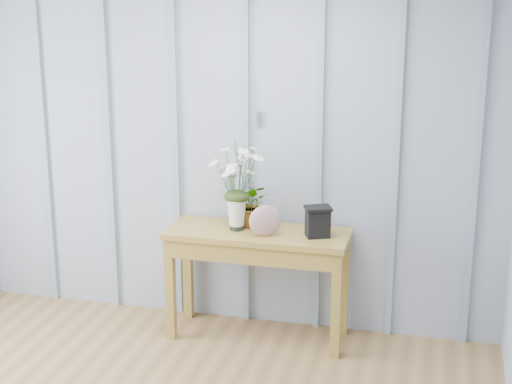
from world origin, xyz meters
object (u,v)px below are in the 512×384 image
(carved_box, at_px, (318,221))
(felt_disc_vessel, at_px, (265,221))
(sideboard, at_px, (258,247))
(daisy_vase, at_px, (237,175))

(carved_box, bearing_deg, felt_disc_vessel, -167.03)
(sideboard, distance_m, felt_disc_vessel, 0.25)
(felt_disc_vessel, relative_size, carved_box, 1.03)
(daisy_vase, bearing_deg, felt_disc_vessel, -21.90)
(daisy_vase, distance_m, felt_disc_vessel, 0.35)
(sideboard, relative_size, carved_box, 5.97)
(felt_disc_vessel, distance_m, carved_box, 0.34)
(sideboard, xyz_separation_m, daisy_vase, (-0.14, -0.01, 0.48))
(daisy_vase, height_order, carved_box, daisy_vase)
(daisy_vase, height_order, felt_disc_vessel, daisy_vase)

